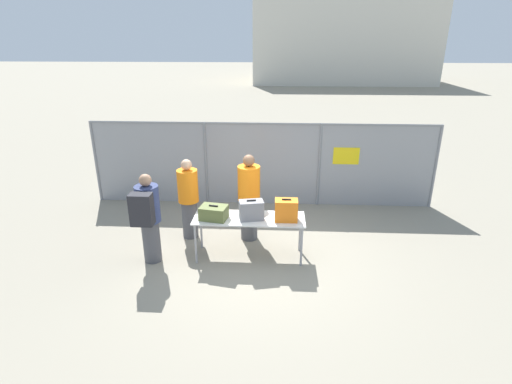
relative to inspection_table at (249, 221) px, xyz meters
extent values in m
plane|color=gray|center=(0.13, -0.03, -0.73)|extent=(120.00, 120.00, 0.00)
cylinder|color=gray|center=(-3.88, 2.56, 0.26)|extent=(0.07, 0.07, 1.98)
cylinder|color=gray|center=(-1.21, 2.56, 0.26)|extent=(0.07, 0.07, 1.98)
cylinder|color=gray|center=(1.47, 2.56, 0.26)|extent=(0.07, 0.07, 1.98)
cylinder|color=gray|center=(4.14, 2.56, 0.26)|extent=(0.07, 0.07, 1.98)
cube|color=gray|center=(0.13, 2.56, 0.26)|extent=(8.02, 0.01, 1.98)
cube|color=gray|center=(0.13, 2.56, 1.23)|extent=(8.02, 0.04, 0.04)
cube|color=yellow|center=(2.08, 2.55, 0.50)|extent=(0.60, 0.01, 0.40)
cube|color=silver|center=(0.00, 0.00, 0.05)|extent=(1.99, 0.67, 0.02)
cylinder|color=#99999E|center=(-0.93, -0.27, -0.34)|extent=(0.04, 0.04, 0.76)
cylinder|color=#99999E|center=(0.93, -0.27, -0.34)|extent=(0.04, 0.04, 0.76)
cylinder|color=#99999E|center=(-0.93, 0.27, -0.34)|extent=(0.04, 0.04, 0.76)
cylinder|color=#99999E|center=(0.93, 0.27, -0.34)|extent=(0.04, 0.04, 0.76)
cube|color=#566033|center=(-0.62, -0.08, 0.18)|extent=(0.52, 0.41, 0.24)
cube|color=black|center=(-0.62, -0.08, 0.31)|extent=(0.16, 0.05, 0.02)
cube|color=slate|center=(0.04, -0.05, 0.24)|extent=(0.46, 0.33, 0.34)
cube|color=black|center=(0.04, -0.05, 0.42)|extent=(0.16, 0.06, 0.02)
cube|color=orange|center=(0.65, -0.07, 0.25)|extent=(0.40, 0.26, 0.38)
cube|color=black|center=(0.65, -0.07, 0.46)|extent=(0.16, 0.02, 0.02)
cylinder|color=#4C4C51|center=(-1.74, -0.22, -0.33)|extent=(0.31, 0.31, 0.79)
cylinder|color=navy|center=(-1.74, -0.22, 0.39)|extent=(0.41, 0.41, 0.65)
sphere|color=#A57A5B|center=(-1.74, -0.22, 0.82)|extent=(0.21, 0.21, 0.21)
cube|color=#232328|center=(-1.74, -0.54, 0.42)|extent=(0.37, 0.23, 0.55)
cylinder|color=#4C4C51|center=(-0.05, 0.72, -0.31)|extent=(0.33, 0.33, 0.83)
cylinder|color=orange|center=(-0.05, 0.72, 0.45)|extent=(0.43, 0.43, 0.69)
sphere|color=brown|center=(-0.05, 0.72, 0.91)|extent=(0.22, 0.22, 0.22)
cylinder|color=#4C4C51|center=(-1.25, 0.74, -0.34)|extent=(0.31, 0.31, 0.77)
cylinder|color=orange|center=(-1.25, 0.74, 0.37)|extent=(0.40, 0.40, 0.65)
sphere|color=tan|center=(-1.25, 0.74, 0.80)|extent=(0.21, 0.21, 0.21)
cube|color=white|center=(2.33, 4.24, -0.26)|extent=(3.39, 1.59, 0.60)
sphere|color=black|center=(1.73, 3.38, -0.42)|extent=(0.62, 0.62, 0.62)
sphere|color=black|center=(1.73, 5.10, -0.42)|extent=(0.62, 0.62, 0.62)
cylinder|color=#59595B|center=(0.04, 4.24, -0.51)|extent=(1.19, 0.06, 0.06)
cube|color=beige|center=(5.93, 31.88, 2.64)|extent=(15.10, 9.15, 6.73)
camera|label=1|loc=(0.47, -6.45, 3.08)|focal=28.00mm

